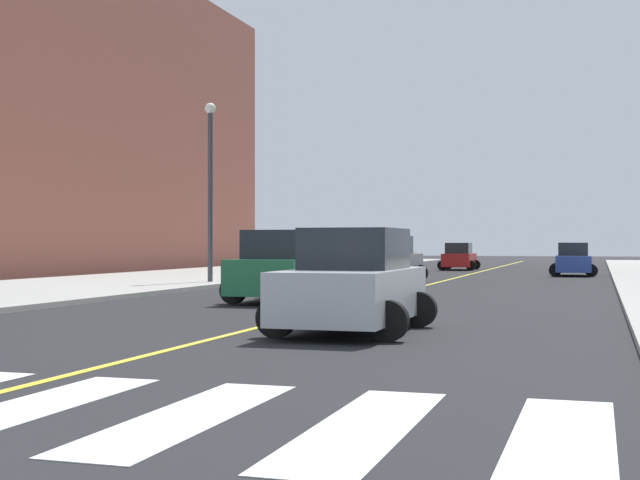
# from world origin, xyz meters

# --- Properties ---
(lane_divider_paint) EXTENTS (0.16, 80.00, 0.01)m
(lane_divider_paint) POSITION_xyz_m (0.00, 40.00, 0.01)
(lane_divider_paint) COLOR yellow
(lane_divider_paint) RESTS_ON ground
(low_rise_brick_west) EXTENTS (16.00, 32.00, 18.21)m
(low_rise_brick_west) POSITION_xyz_m (-26.79, 44.89, 9.11)
(low_rise_brick_west) COLOR brown
(low_rise_brick_west) RESTS_ON ground
(car_gray_nearest) EXTENTS (2.85, 4.53, 2.01)m
(car_gray_nearest) POSITION_xyz_m (-2.07, 34.04, 0.94)
(car_gray_nearest) COLOR slate
(car_gray_nearest) RESTS_ON ground
(car_yellow_second) EXTENTS (2.55, 4.06, 1.81)m
(car_yellow_second) POSITION_xyz_m (-4.96, 48.47, 0.85)
(car_yellow_second) COLOR gold
(car_yellow_second) RESTS_ON ground
(car_blue_third) EXTENTS (2.49, 3.89, 1.71)m
(car_blue_third) POSITION_xyz_m (5.33, 44.08, 0.80)
(car_blue_third) COLOR #2D479E
(car_blue_third) RESTS_ON ground
(car_red_fourth) EXTENTS (2.38, 3.80, 1.69)m
(car_red_fourth) POSITION_xyz_m (-1.72, 52.10, 0.79)
(car_red_fourth) COLOR red
(car_red_fourth) RESTS_ON ground
(car_silver_fifth) EXTENTS (2.81, 4.49, 2.01)m
(car_silver_fifth) POSITION_xyz_m (2.07, 12.61, 0.94)
(car_silver_fifth) COLOR #B7B7BC
(car_silver_fifth) RESTS_ON ground
(car_green_sixth) EXTENTS (2.97, 4.70, 2.08)m
(car_green_sixth) POSITION_xyz_m (-2.09, 20.60, 0.97)
(car_green_sixth) COLOR #236B42
(car_green_sixth) RESTS_ON ground
(street_lamp) EXTENTS (0.44, 0.44, 7.19)m
(street_lamp) POSITION_xyz_m (-8.31, 29.09, 4.40)
(street_lamp) COLOR #38383D
(street_lamp) RESTS_ON sidewalk_kerb_west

